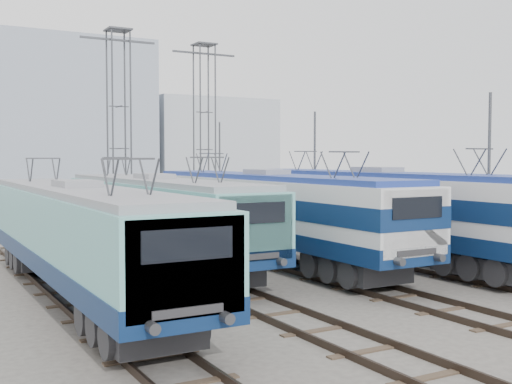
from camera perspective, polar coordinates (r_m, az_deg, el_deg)
The scene contains 13 objects.
ground at distance 19.79m, azimuth 7.63°, elevation -9.98°, with size 160.00×160.00×0.00m, color #514C47.
platform at distance 32.27m, azimuth 13.63°, elevation -4.69°, with size 4.00×70.00×0.30m, color #9E9E99.
locomotive_far_left at distance 20.55m, azimuth -15.45°, elevation -3.43°, with size 2.76×17.40×3.27m.
locomotive_center_left at distance 26.96m, azimuth -8.86°, elevation -1.79°, with size 2.78×17.54×3.30m.
locomotive_center_right at distance 27.47m, azimuth 1.12°, elevation -1.35°, with size 2.90×18.37×3.45m.
locomotive_far_right at distance 28.49m, azimuth 10.93°, elevation -1.14°, with size 2.98×18.83×3.54m.
catenary_tower_west at distance 39.22m, azimuth -12.08°, elevation 6.20°, with size 4.50×1.20×12.00m.
catenary_tower_east at distance 43.42m, azimuth -4.60°, elevation 5.95°, with size 4.50×1.20×12.00m.
mast_front at distance 26.68m, azimuth 19.98°, elevation 0.83°, with size 0.12×0.12×7.00m, color #3F4247.
mast_mid at distance 35.69m, azimuth 5.23°, elevation 1.52°, with size 0.12×0.12×7.00m, color #3F4247.
mast_rear at distance 46.08m, azimuth -3.25°, elevation 1.88°, with size 0.12×0.12×7.00m, color #3F4247.
building_center at distance 79.09m, azimuth -17.93°, elevation 6.22°, with size 22.00×14.00×18.00m, color #8B97A9.
building_east at distance 85.21m, azimuth -4.56°, elevation 4.11°, with size 16.00×12.00×12.00m, color #A1AAB4.
Camera 1 is at (-11.59, -15.41, 4.46)m, focal length 45.00 mm.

